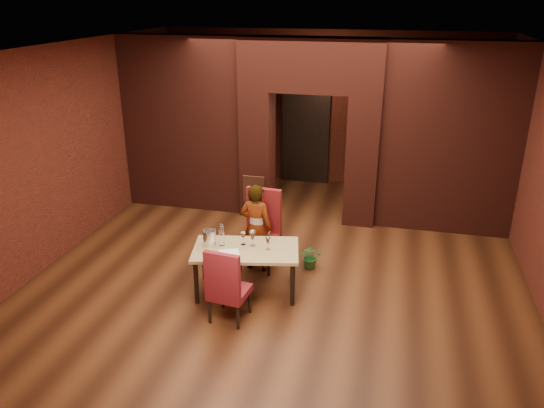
{
  "coord_description": "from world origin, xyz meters",
  "views": [
    {
      "loc": [
        1.49,
        -7.0,
        3.89
      ],
      "look_at": [
        -0.2,
        0.0,
        1.0
      ],
      "focal_mm": 35.0,
      "sensor_mm": 36.0,
      "label": 1
    }
  ],
  "objects_px": {
    "chair_near": "(229,283)",
    "person_seated": "(256,228)",
    "chair_far": "(259,231)",
    "wine_glass_b": "(252,238)",
    "wine_bucket": "(210,238)",
    "water_bottle": "(222,235)",
    "wine_glass_a": "(243,239)",
    "potted_plant": "(311,256)",
    "wine_glass_c": "(268,243)",
    "dining_table": "(246,270)"
  },
  "relations": [
    {
      "from": "dining_table",
      "to": "potted_plant",
      "type": "bearing_deg",
      "value": 38.0
    },
    {
      "from": "dining_table",
      "to": "wine_bucket",
      "type": "height_order",
      "value": "wine_bucket"
    },
    {
      "from": "wine_glass_a",
      "to": "person_seated",
      "type": "bearing_deg",
      "value": 87.11
    },
    {
      "from": "wine_glass_a",
      "to": "wine_glass_c",
      "type": "bearing_deg",
      "value": -9.57
    },
    {
      "from": "chair_near",
      "to": "wine_bucket",
      "type": "height_order",
      "value": "chair_near"
    },
    {
      "from": "chair_far",
      "to": "potted_plant",
      "type": "height_order",
      "value": "chair_far"
    },
    {
      "from": "wine_glass_b",
      "to": "wine_glass_c",
      "type": "bearing_deg",
      "value": -14.01
    },
    {
      "from": "chair_far",
      "to": "dining_table",
      "type": "bearing_deg",
      "value": -84.2
    },
    {
      "from": "chair_near",
      "to": "wine_glass_b",
      "type": "bearing_deg",
      "value": -90.34
    },
    {
      "from": "chair_near",
      "to": "person_seated",
      "type": "xyz_separation_m",
      "value": [
        -0.01,
        1.35,
        0.17
      ]
    },
    {
      "from": "wine_glass_b",
      "to": "potted_plant",
      "type": "distance_m",
      "value": 1.2
    },
    {
      "from": "chair_far",
      "to": "person_seated",
      "type": "relative_size",
      "value": 0.88
    },
    {
      "from": "wine_glass_a",
      "to": "wine_bucket",
      "type": "relative_size",
      "value": 0.83
    },
    {
      "from": "person_seated",
      "to": "potted_plant",
      "type": "xyz_separation_m",
      "value": [
        0.79,
        0.21,
        -0.49
      ]
    },
    {
      "from": "chair_near",
      "to": "wine_bucket",
      "type": "bearing_deg",
      "value": -47.39
    },
    {
      "from": "person_seated",
      "to": "wine_glass_a",
      "type": "relative_size",
      "value": 7.32
    },
    {
      "from": "dining_table",
      "to": "wine_glass_c",
      "type": "bearing_deg",
      "value": -3.3
    },
    {
      "from": "chair_near",
      "to": "person_seated",
      "type": "relative_size",
      "value": 0.75
    },
    {
      "from": "person_seated",
      "to": "potted_plant",
      "type": "height_order",
      "value": "person_seated"
    },
    {
      "from": "chair_near",
      "to": "water_bottle",
      "type": "bearing_deg",
      "value": -58.73
    },
    {
      "from": "wine_glass_a",
      "to": "wine_bucket",
      "type": "xyz_separation_m",
      "value": [
        -0.44,
        -0.12,
        0.02
      ]
    },
    {
      "from": "chair_near",
      "to": "water_bottle",
      "type": "height_order",
      "value": "chair_near"
    },
    {
      "from": "wine_glass_b",
      "to": "potted_plant",
      "type": "height_order",
      "value": "wine_glass_b"
    },
    {
      "from": "wine_glass_a",
      "to": "water_bottle",
      "type": "height_order",
      "value": "water_bottle"
    },
    {
      "from": "wine_glass_a",
      "to": "water_bottle",
      "type": "relative_size",
      "value": 0.58
    },
    {
      "from": "dining_table",
      "to": "person_seated",
      "type": "height_order",
      "value": "person_seated"
    },
    {
      "from": "chair_far",
      "to": "wine_glass_c",
      "type": "relative_size",
      "value": 6.51
    },
    {
      "from": "wine_glass_a",
      "to": "wine_glass_b",
      "type": "height_order",
      "value": "wine_glass_b"
    },
    {
      "from": "wine_glass_a",
      "to": "wine_glass_c",
      "type": "xyz_separation_m",
      "value": [
        0.36,
        -0.06,
        -0.0
      ]
    },
    {
      "from": "chair_far",
      "to": "wine_glass_b",
      "type": "height_order",
      "value": "chair_far"
    },
    {
      "from": "wine_glass_c",
      "to": "water_bottle",
      "type": "height_order",
      "value": "water_bottle"
    },
    {
      "from": "wine_bucket",
      "to": "person_seated",
      "type": "bearing_deg",
      "value": 55.85
    },
    {
      "from": "chair_far",
      "to": "wine_bucket",
      "type": "xyz_separation_m",
      "value": [
        -0.49,
        -0.75,
        0.18
      ]
    },
    {
      "from": "chair_near",
      "to": "wine_glass_c",
      "type": "bearing_deg",
      "value": -107.94
    },
    {
      "from": "wine_glass_b",
      "to": "wine_bucket",
      "type": "height_order",
      "value": "wine_bucket"
    },
    {
      "from": "person_seated",
      "to": "wine_bucket",
      "type": "xyz_separation_m",
      "value": [
        -0.47,
        -0.69,
        0.1
      ]
    },
    {
      "from": "wine_bucket",
      "to": "water_bottle",
      "type": "xyz_separation_m",
      "value": [
        0.16,
        0.04,
        0.05
      ]
    },
    {
      "from": "chair_near",
      "to": "person_seated",
      "type": "distance_m",
      "value": 1.36
    },
    {
      "from": "dining_table",
      "to": "wine_glass_b",
      "type": "xyz_separation_m",
      "value": [
        0.07,
        0.1,
        0.44
      ]
    },
    {
      "from": "wine_glass_b",
      "to": "wine_glass_c",
      "type": "xyz_separation_m",
      "value": [
        0.23,
        -0.06,
        -0.02
      ]
    },
    {
      "from": "chair_far",
      "to": "wine_glass_b",
      "type": "distance_m",
      "value": 0.67
    },
    {
      "from": "chair_near",
      "to": "chair_far",
      "type": "bearing_deg",
      "value": -84.17
    },
    {
      "from": "chair_far",
      "to": "chair_near",
      "type": "distance_m",
      "value": 1.41
    },
    {
      "from": "potted_plant",
      "to": "chair_far",
      "type": "bearing_deg",
      "value": -169.25
    },
    {
      "from": "chair_near",
      "to": "wine_glass_a",
      "type": "height_order",
      "value": "chair_near"
    },
    {
      "from": "chair_near",
      "to": "wine_bucket",
      "type": "xyz_separation_m",
      "value": [
        -0.48,
        0.66,
        0.27
      ]
    },
    {
      "from": "wine_glass_c",
      "to": "wine_glass_b",
      "type": "bearing_deg",
      "value": 165.99
    },
    {
      "from": "chair_far",
      "to": "wine_bucket",
      "type": "relative_size",
      "value": 5.36
    },
    {
      "from": "dining_table",
      "to": "chair_near",
      "type": "height_order",
      "value": "chair_near"
    },
    {
      "from": "wine_glass_b",
      "to": "water_bottle",
      "type": "bearing_deg",
      "value": -168.67
    }
  ]
}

